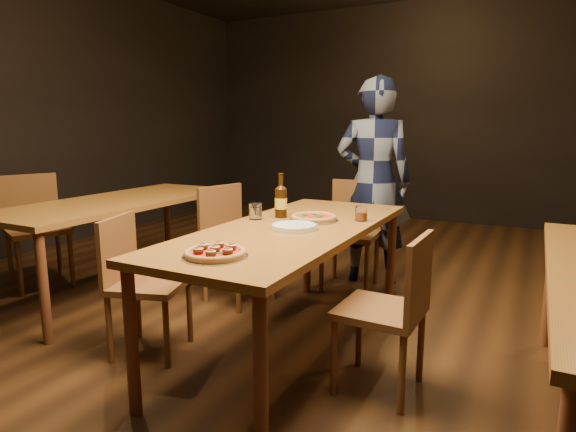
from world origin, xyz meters
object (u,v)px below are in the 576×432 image
at_px(chair_main_e, 380,309).
at_px(beer_bottle, 281,202).
at_px(pizza_meatball, 215,252).
at_px(plate_stack, 294,227).
at_px(table_main, 292,239).
at_px(chair_main_nw, 149,283).
at_px(diner, 373,182).
at_px(water_glass, 255,211).
at_px(amber_glass, 361,213).
at_px(chair_nbr_left, 37,229).
at_px(pizza_margherita, 314,218).
at_px(chair_main_sw, 239,243).
at_px(table_left, 118,208).
at_px(chair_end, 350,234).

relative_size(chair_main_e, beer_bottle, 3.10).
bearing_deg(pizza_meatball, plate_stack, 86.21).
distance_m(table_main, beer_bottle, 0.33).
xyz_separation_m(chair_main_nw, beer_bottle, (0.52, 0.64, 0.42)).
height_order(pizza_meatball, diner, diner).
distance_m(water_glass, amber_glass, 0.65).
distance_m(chair_nbr_left, pizza_margherita, 2.46).
bearing_deg(chair_main_sw, table_left, 116.70).
height_order(table_main, beer_bottle, beer_bottle).
height_order(chair_nbr_left, pizza_margherita, chair_nbr_left).
distance_m(pizza_margherita, beer_bottle, 0.24).
relative_size(chair_main_e, plate_stack, 3.18).
relative_size(chair_nbr_left, pizza_margherita, 3.24).
xyz_separation_m(chair_end, diner, (0.10, 0.27, 0.40)).
xyz_separation_m(pizza_meatball, beer_bottle, (-0.18, 0.96, 0.08)).
distance_m(table_main, amber_glass, 0.47).
bearing_deg(chair_main_nw, chair_end, -38.74).
bearing_deg(diner, pizza_meatball, 73.91).
distance_m(table_main, chair_nbr_left, 2.41).
xyz_separation_m(chair_main_e, beer_bottle, (-0.78, 0.42, 0.42)).
xyz_separation_m(chair_nbr_left, plate_stack, (2.44, -0.13, 0.28)).
bearing_deg(chair_main_e, chair_main_nw, -78.38).
xyz_separation_m(table_left, pizza_meatball, (1.69, -1.04, 0.09)).
bearing_deg(pizza_meatball, chair_main_sw, 119.26).
xyz_separation_m(beer_bottle, water_glass, (-0.11, -0.13, -0.05)).
xyz_separation_m(table_main, diner, (0.02, 1.47, 0.18)).
relative_size(plate_stack, beer_bottle, 0.97).
xyz_separation_m(table_main, chair_end, (-0.08, 1.21, -0.22)).
bearing_deg(diner, chair_main_e, 93.53).
distance_m(pizza_meatball, beer_bottle, 0.98).
distance_m(chair_main_sw, chair_nbr_left, 1.74).
xyz_separation_m(chair_end, plate_stack, (0.12, -1.26, 0.30)).
height_order(chair_main_e, chair_end, chair_end).
relative_size(chair_main_nw, beer_bottle, 3.10).
xyz_separation_m(table_left, amber_glass, (2.00, 0.04, 0.12)).
bearing_deg(beer_bottle, pizza_meatball, -79.22).
xyz_separation_m(table_main, pizza_meatball, (-0.01, -0.74, 0.09)).
bearing_deg(chair_main_nw, pizza_meatball, -131.62).
relative_size(chair_main_sw, plate_stack, 3.43).
bearing_deg(chair_main_nw, chair_nbr_left, 56.09).
relative_size(pizza_meatball, pizza_margherita, 0.98).
height_order(table_left, chair_main_nw, chair_main_nw).
distance_m(table_main, diner, 1.48).
height_order(table_main, amber_glass, amber_glass).
bearing_deg(pizza_meatball, chair_nbr_left, 161.17).
bearing_deg(table_left, chair_nbr_left, -162.03).
bearing_deg(chair_main_e, pizza_meatball, -46.09).
xyz_separation_m(table_main, beer_bottle, (-0.19, 0.22, 0.17)).
height_order(chair_main_sw, beer_bottle, beer_bottle).
relative_size(table_left, beer_bottle, 7.29).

